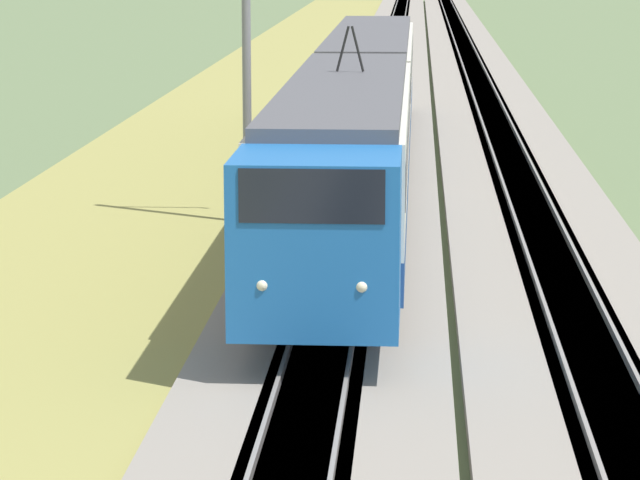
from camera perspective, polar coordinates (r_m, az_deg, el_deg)
The scene contains 7 objects.
ballast_main at distance 50.76m, azimuth 1.84°, elevation 3.36°, with size 240.00×4.40×0.30m.
ballast_adjacent at distance 50.82m, azimuth 7.01°, elevation 3.29°, with size 240.00×4.40×0.30m.
track_main at distance 50.76m, azimuth 1.84°, elevation 3.37°, with size 240.00×1.57×0.45m.
track_adjacent at distance 50.82m, azimuth 7.01°, elevation 3.30°, with size 240.00×1.57×0.45m.
grass_verge at distance 51.25m, azimuth -4.43°, elevation 3.31°, with size 240.00×8.49×0.12m.
passenger_train at distance 42.58m, azimuth 1.51°, elevation 4.89°, with size 38.67×2.83×5.16m.
catenary_mast_mid at distance 37.74m, azimuth -2.70°, elevation 7.47°, with size 0.22×2.56×9.05m.
Camera 1 is at (-0.23, -1.57, 7.26)m, focal length 85.00 mm.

